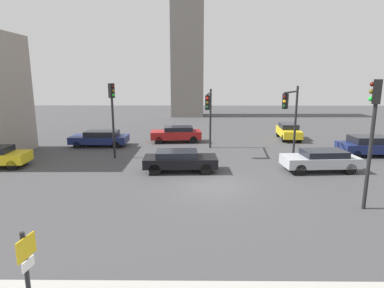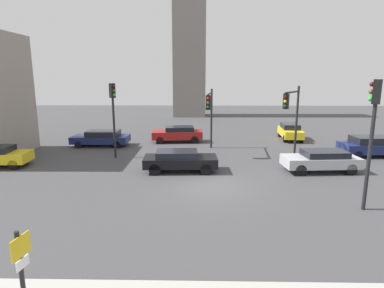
% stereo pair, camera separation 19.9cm
% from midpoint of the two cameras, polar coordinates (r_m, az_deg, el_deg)
% --- Properties ---
extents(ground_plane, '(100.73, 100.73, 0.00)m').
position_cam_midpoint_polar(ground_plane, '(17.09, 3.97, -7.63)').
color(ground_plane, '#424244').
extents(direction_sign, '(0.17, 0.57, 2.43)m').
position_cam_midpoint_polar(direction_sign, '(8.06, -27.54, -20.04)').
color(direction_sign, black).
rests_on(direction_sign, ground_plane).
extents(traffic_light_0, '(0.48, 0.45, 5.31)m').
position_cam_midpoint_polar(traffic_light_0, '(23.05, -13.74, 6.53)').
color(traffic_light_0, black).
rests_on(traffic_light_0, ground_plane).
extents(traffic_light_1, '(1.81, 2.74, 5.11)m').
position_cam_midpoint_polar(traffic_light_1, '(23.14, 17.72, 5.99)').
color(traffic_light_1, black).
rests_on(traffic_light_1, ground_plane).
extents(traffic_light_2, '(0.64, 3.91, 4.82)m').
position_cam_midpoint_polar(traffic_light_2, '(23.96, 3.48, 6.46)').
color(traffic_light_2, black).
rests_on(traffic_light_2, ground_plane).
extents(traffic_light_3, '(0.49, 0.43, 5.62)m').
position_cam_midpoint_polar(traffic_light_3, '(15.25, 30.06, 3.49)').
color(traffic_light_3, black).
rests_on(traffic_light_3, ground_plane).
extents(car_1, '(4.78, 2.18, 1.47)m').
position_cam_midpoint_polar(car_1, '(26.94, 29.95, -0.29)').
color(car_1, navy).
rests_on(car_1, ground_plane).
extents(car_2, '(4.56, 2.02, 1.31)m').
position_cam_midpoint_polar(car_2, '(19.55, -1.94, -2.88)').
color(car_2, black).
rests_on(car_2, ground_plane).
extents(car_3, '(4.63, 2.15, 1.33)m').
position_cam_midpoint_polar(car_3, '(21.09, 22.47, -2.68)').
color(car_3, '#ADB2B7').
rests_on(car_3, ground_plane).
extents(car_4, '(4.71, 2.10, 1.31)m').
position_cam_midpoint_polar(car_4, '(27.96, -15.77, 1.11)').
color(car_4, navy).
rests_on(car_4, ground_plane).
extents(car_5, '(1.98, 4.20, 1.48)m').
position_cam_midpoint_polar(car_5, '(31.08, 17.41, 2.21)').
color(car_5, yellow).
rests_on(car_5, ground_plane).
extents(car_6, '(4.59, 2.21, 1.40)m').
position_cam_midpoint_polar(car_6, '(28.52, -2.40, 1.87)').
color(car_6, maroon).
rests_on(car_6, ground_plane).
extents(skyline_tower, '(4.69, 4.69, 26.08)m').
position_cam_midpoint_polar(skyline_tower, '(48.99, -0.34, 20.46)').
color(skyline_tower, gray).
rests_on(skyline_tower, ground_plane).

